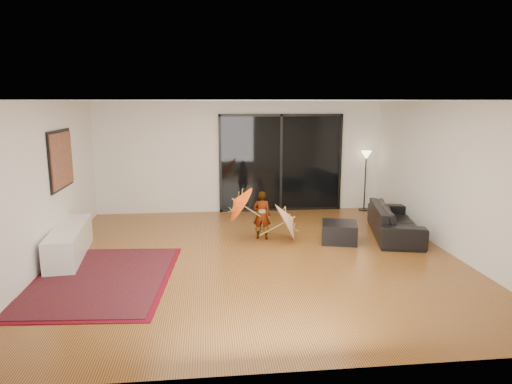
{
  "coord_description": "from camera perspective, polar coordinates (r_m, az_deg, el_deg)",
  "views": [
    {
      "loc": [
        -0.83,
        -7.6,
        2.68
      ],
      "look_at": [
        0.04,
        0.35,
        1.1
      ],
      "focal_mm": 32.0,
      "sensor_mm": 36.0,
      "label": 1
    }
  ],
  "objects": [
    {
      "name": "floor",
      "position": [
        8.1,
        -0.01,
        -8.14
      ],
      "size": [
        7.0,
        7.0,
        0.0
      ],
      "primitive_type": "plane",
      "color": "#A5632D",
      "rests_on": "ground"
    },
    {
      "name": "ceiling",
      "position": [
        7.65,
        -0.01,
        11.32
      ],
      "size": [
        7.0,
        7.0,
        0.0
      ],
      "primitive_type": "plane",
      "rotation": [
        3.14,
        0.0,
        0.0
      ],
      "color": "white",
      "rests_on": "wall_back"
    },
    {
      "name": "wall_back",
      "position": [
        11.21,
        -1.95,
        4.35
      ],
      "size": [
        7.0,
        0.0,
        7.0
      ],
      "primitive_type": "plane",
      "rotation": [
        1.57,
        0.0,
        0.0
      ],
      "color": "silver",
      "rests_on": "floor"
    },
    {
      "name": "wall_front",
      "position": [
        4.39,
        4.96,
        -6.5
      ],
      "size": [
        7.0,
        0.0,
        7.0
      ],
      "primitive_type": "plane",
      "rotation": [
        -1.57,
        0.0,
        0.0
      ],
      "color": "silver",
      "rests_on": "floor"
    },
    {
      "name": "wall_left",
      "position": [
        8.17,
        -25.23,
        0.73
      ],
      "size": [
        0.0,
        7.0,
        7.0
      ],
      "primitive_type": "plane",
      "rotation": [
        1.57,
        0.0,
        1.57
      ],
      "color": "silver",
      "rests_on": "floor"
    },
    {
      "name": "wall_right",
      "position": [
        8.85,
        23.15,
        1.62
      ],
      "size": [
        0.0,
        7.0,
        7.0
      ],
      "primitive_type": "plane",
      "rotation": [
        1.57,
        0.0,
        -1.57
      ],
      "color": "silver",
      "rests_on": "floor"
    },
    {
      "name": "sliding_door",
      "position": [
        11.32,
        3.13,
        3.64
      ],
      "size": [
        3.06,
        0.07,
        2.4
      ],
      "color": "black",
      "rests_on": "wall_back"
    },
    {
      "name": "painting",
      "position": [
        9.06,
        -23.15,
        3.74
      ],
      "size": [
        0.04,
        1.28,
        1.08
      ],
      "color": "black",
      "rests_on": "wall_left"
    },
    {
      "name": "media_console",
      "position": [
        8.67,
        -22.29,
        -5.81
      ],
      "size": [
        0.67,
        2.0,
        0.54
      ],
      "primitive_type": "cube",
      "rotation": [
        0.0,
        0.0,
        0.09
      ],
      "color": "white",
      "rests_on": "floor"
    },
    {
      "name": "speaker",
      "position": [
        8.07,
        -23.58,
        -8.0
      ],
      "size": [
        0.36,
        0.36,
        0.32
      ],
      "primitive_type": "cube",
      "rotation": [
        0.0,
        0.0,
        0.36
      ],
      "color": "#424244",
      "rests_on": "floor"
    },
    {
      "name": "persian_rug",
      "position": [
        7.52,
        -18.79,
        -10.24
      ],
      "size": [
        2.3,
        3.06,
        0.02
      ],
      "rotation": [
        0.0,
        0.0,
        -0.08
      ],
      "color": "maroon",
      "rests_on": "floor"
    },
    {
      "name": "sofa",
      "position": [
        9.69,
        16.96,
        -3.47
      ],
      "size": [
        1.3,
        2.27,
        0.62
      ],
      "primitive_type": "imported",
      "rotation": [
        0.0,
        0.0,
        1.34
      ],
      "color": "black",
      "rests_on": "floor"
    },
    {
      "name": "ottoman",
      "position": [
        9.06,
        10.37,
        -4.97
      ],
      "size": [
        0.82,
        0.82,
        0.38
      ],
      "primitive_type": "cube",
      "rotation": [
        0.0,
        0.0,
        -0.26
      ],
      "color": "black",
      "rests_on": "floor"
    },
    {
      "name": "floor_lamp",
      "position": [
        11.64,
        13.58,
        3.46
      ],
      "size": [
        0.26,
        0.26,
        1.5
      ],
      "color": "black",
      "rests_on": "floor"
    },
    {
      "name": "child",
      "position": [
        9.03,
        0.73,
        -2.91
      ],
      "size": [
        0.4,
        0.31,
        0.97
      ],
      "primitive_type": "imported",
      "rotation": [
        0.0,
        0.0,
        2.89
      ],
      "color": "#999999",
      "rests_on": "floor"
    },
    {
      "name": "parasol_orange",
      "position": [
        8.87,
        -2.76,
        -1.51
      ],
      "size": [
        0.56,
        0.76,
        0.85
      ],
      "rotation": [
        0.0,
        -0.98,
        0.0
      ],
      "color": "#FF500D",
      "rests_on": "child"
    },
    {
      "name": "parasol_white",
      "position": [
        8.97,
        4.66,
        -2.91
      ],
      "size": [
        0.55,
        0.82,
        0.92
      ],
      "rotation": [
        0.0,
        1.09,
        0.0
      ],
      "color": "white",
      "rests_on": "floor"
    }
  ]
}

